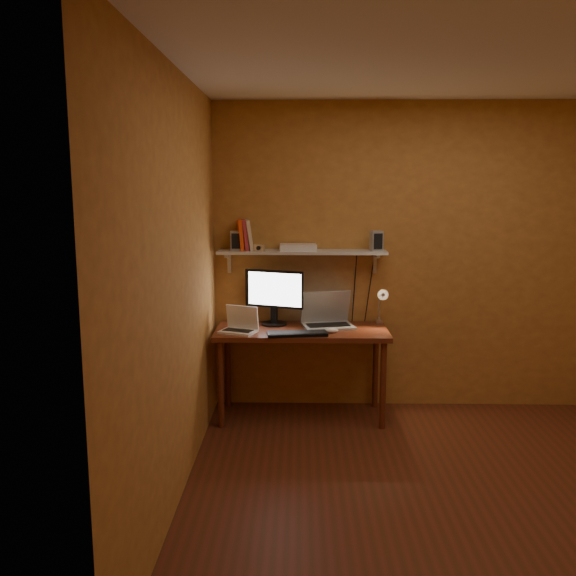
{
  "coord_description": "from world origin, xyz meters",
  "views": [
    {
      "loc": [
        -0.97,
        -3.57,
        1.91
      ],
      "look_at": [
        -1.06,
        1.18,
        1.11
      ],
      "focal_mm": 38.0,
      "sensor_mm": 36.0,
      "label": 1
    }
  ],
  "objects_px": {
    "router": "(298,247)",
    "monitor": "(274,294)",
    "keyboard": "(297,334)",
    "laptop": "(327,317)",
    "desk": "(302,339)",
    "shelf_camera": "(259,248)",
    "speaker_right": "(376,241)",
    "netbook": "(240,325)",
    "speaker_left": "(236,241)",
    "mouse": "(332,330)",
    "wall_shelf": "(302,252)",
    "desk_lamp": "(381,301)"
  },
  "relations": [
    {
      "from": "desk",
      "to": "speaker_right",
      "type": "relative_size",
      "value": 8.52
    },
    {
      "from": "speaker_right",
      "to": "monitor",
      "type": "bearing_deg",
      "value": 169.63
    },
    {
      "from": "mouse",
      "to": "speaker_left",
      "type": "xyz_separation_m",
      "value": [
        -0.78,
        0.32,
        0.69
      ]
    },
    {
      "from": "desk",
      "to": "desk_lamp",
      "type": "bearing_deg",
      "value": 10.81
    },
    {
      "from": "netbook",
      "to": "shelf_camera",
      "type": "distance_m",
      "value": 0.65
    },
    {
      "from": "netbook",
      "to": "desk",
      "type": "bearing_deg",
      "value": 33.18
    },
    {
      "from": "laptop",
      "to": "mouse",
      "type": "height_order",
      "value": "laptop"
    },
    {
      "from": "desk",
      "to": "shelf_camera",
      "type": "bearing_deg",
      "value": 161.87
    },
    {
      "from": "keyboard",
      "to": "speaker_right",
      "type": "bearing_deg",
      "value": 24.4
    },
    {
      "from": "speaker_right",
      "to": "speaker_left",
      "type": "bearing_deg",
      "value": 167.38
    },
    {
      "from": "monitor",
      "to": "speaker_right",
      "type": "relative_size",
      "value": 2.99
    },
    {
      "from": "router",
      "to": "monitor",
      "type": "bearing_deg",
      "value": -166.39
    },
    {
      "from": "monitor",
      "to": "laptop",
      "type": "bearing_deg",
      "value": 13.67
    },
    {
      "from": "monitor",
      "to": "netbook",
      "type": "xyz_separation_m",
      "value": [
        -0.26,
        -0.26,
        -0.2
      ]
    },
    {
      "from": "wall_shelf",
      "to": "mouse",
      "type": "relative_size",
      "value": 12.96
    },
    {
      "from": "laptop",
      "to": "desk_lamp",
      "type": "height_order",
      "value": "desk_lamp"
    },
    {
      "from": "desk",
      "to": "monitor",
      "type": "relative_size",
      "value": 2.85
    },
    {
      "from": "speaker_right",
      "to": "netbook",
      "type": "bearing_deg",
      "value": -177.37
    },
    {
      "from": "speaker_left",
      "to": "monitor",
      "type": "bearing_deg",
      "value": -7.96
    },
    {
      "from": "desk",
      "to": "netbook",
      "type": "bearing_deg",
      "value": -167.72
    },
    {
      "from": "wall_shelf",
      "to": "netbook",
      "type": "relative_size",
      "value": 4.29
    },
    {
      "from": "desk",
      "to": "laptop",
      "type": "height_order",
      "value": "laptop"
    },
    {
      "from": "keyboard",
      "to": "speaker_right",
      "type": "distance_m",
      "value": 1.03
    },
    {
      "from": "monitor",
      "to": "desk_lamp",
      "type": "bearing_deg",
      "value": 17.93
    },
    {
      "from": "speaker_left",
      "to": "mouse",
      "type": "bearing_deg",
      "value": -23.22
    },
    {
      "from": "laptop",
      "to": "router",
      "type": "relative_size",
      "value": 1.5
    },
    {
      "from": "speaker_left",
      "to": "desk",
      "type": "bearing_deg",
      "value": -20.56
    },
    {
      "from": "keyboard",
      "to": "monitor",
      "type": "bearing_deg",
      "value": 111.97
    },
    {
      "from": "desk_lamp",
      "to": "keyboard",
      "type": "bearing_deg",
      "value": -154.29
    },
    {
      "from": "speaker_right",
      "to": "shelf_camera",
      "type": "relative_size",
      "value": 1.68
    },
    {
      "from": "desk",
      "to": "mouse",
      "type": "height_order",
      "value": "mouse"
    },
    {
      "from": "monitor",
      "to": "netbook",
      "type": "height_order",
      "value": "monitor"
    },
    {
      "from": "desk",
      "to": "netbook",
      "type": "xyz_separation_m",
      "value": [
        -0.49,
        -0.11,
        0.14
      ]
    },
    {
      "from": "shelf_camera",
      "to": "router",
      "type": "height_order",
      "value": "shelf_camera"
    },
    {
      "from": "keyboard",
      "to": "laptop",
      "type": "bearing_deg",
      "value": 45.85
    },
    {
      "from": "shelf_camera",
      "to": "wall_shelf",
      "type": "bearing_deg",
      "value": 12.76
    },
    {
      "from": "wall_shelf",
      "to": "monitor",
      "type": "bearing_deg",
      "value": -170.61
    },
    {
      "from": "keyboard",
      "to": "shelf_camera",
      "type": "height_order",
      "value": "shelf_camera"
    },
    {
      "from": "desk",
      "to": "mouse",
      "type": "xyz_separation_m",
      "value": [
        0.24,
        -0.13,
        0.11
      ]
    },
    {
      "from": "desk",
      "to": "shelf_camera",
      "type": "xyz_separation_m",
      "value": [
        -0.35,
        0.11,
        0.74
      ]
    },
    {
      "from": "desk_lamp",
      "to": "shelf_camera",
      "type": "height_order",
      "value": "shelf_camera"
    },
    {
      "from": "keyboard",
      "to": "speaker_left",
      "type": "xyz_separation_m",
      "value": [
        -0.51,
        0.4,
        0.69
      ]
    },
    {
      "from": "wall_shelf",
      "to": "netbook",
      "type": "distance_m",
      "value": 0.8
    },
    {
      "from": "speaker_right",
      "to": "desk",
      "type": "bearing_deg",
      "value": -175.73
    },
    {
      "from": "mouse",
      "to": "router",
      "type": "relative_size",
      "value": 0.35
    },
    {
      "from": "laptop",
      "to": "netbook",
      "type": "distance_m",
      "value": 0.74
    },
    {
      "from": "keyboard",
      "to": "router",
      "type": "bearing_deg",
      "value": 83.22
    },
    {
      "from": "desk",
      "to": "netbook",
      "type": "relative_size",
      "value": 4.29
    },
    {
      "from": "mouse",
      "to": "speaker_right",
      "type": "height_order",
      "value": "speaker_right"
    },
    {
      "from": "desk",
      "to": "shelf_camera",
      "type": "relative_size",
      "value": 14.28
    }
  ]
}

